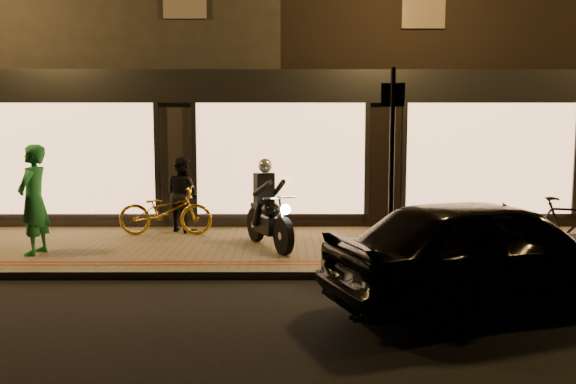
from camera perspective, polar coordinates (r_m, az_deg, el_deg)
The scene contains 12 objects.
ground at distance 8.40m, azimuth -0.99°, elevation -8.89°, with size 90.00×90.00×0.00m, color black.
sidewalk at distance 10.34m, azimuth -0.84°, elevation -5.72°, with size 50.00×4.00×0.12m, color brown.
kerb_stone at distance 8.44m, azimuth -0.99°, elevation -8.41°, with size 50.00×0.14×0.12m, color #59544C.
red_kerb_lines at distance 8.91m, azimuth -0.95°, elevation -7.22°, with size 50.00×0.26×0.01m.
building_row at distance 17.24m, azimuth -0.60°, elevation 12.96°, with size 48.00×10.11×8.50m.
motorcycle at distance 10.05m, azimuth -2.05°, elevation -2.16°, with size 0.94×1.82×1.59m.
sign_post at distance 8.53m, azimuth 10.50°, elevation 3.46°, with size 0.35×0.12×3.00m.
bicycle_gold at distance 11.50m, azimuth -12.34°, elevation -1.88°, with size 0.65×1.87×0.98m, color gold.
bicycle_dark at distance 10.13m, azimuth 26.55°, elevation -3.34°, with size 0.48×1.69×1.01m, color black.
person_green at distance 10.34m, azimuth -24.43°, elevation -0.72°, with size 0.68×0.44×1.85m, color #20783A.
person_dark at distance 11.86m, azimuth -10.70°, elevation -0.21°, with size 0.76×0.59×1.56m, color black.
parked_car at distance 7.37m, azimuth 19.74°, elevation -5.76°, with size 1.66×4.13×1.41m, color black.
Camera 1 is at (0.11, -8.12, 2.16)m, focal length 35.00 mm.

